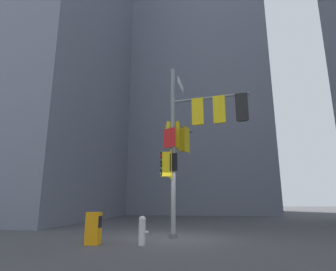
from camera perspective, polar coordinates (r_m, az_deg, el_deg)
ground at (r=11.32m, az=1.14°, el=-20.48°), size 120.00×120.00×0.00m
building_mid_block at (r=41.01m, az=4.72°, el=17.27°), size 17.07×17.07×44.46m
signal_pole_assembly at (r=11.52m, az=4.36°, el=0.41°), size 3.70×2.47×7.09m
fire_hydrant at (r=9.49m, az=-5.39°, el=-18.90°), size 0.33×0.23×0.92m
newspaper_box at (r=9.92m, az=-15.20°, el=-18.07°), size 0.45×0.36×1.03m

